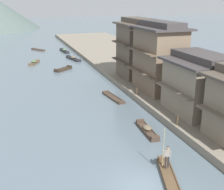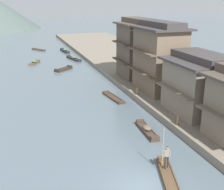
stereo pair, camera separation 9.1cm
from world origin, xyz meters
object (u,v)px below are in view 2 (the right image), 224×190
(boat_moored_nearest, at_px, (39,50))
(boat_midriver_drifting, at_px, (74,59))
(boat_foreground_poled, at_px, (169,181))
(boat_moored_far, at_px, (147,130))
(boat_moored_second, at_px, (34,62))
(boat_midriver_upstream, at_px, (65,51))
(mooring_post_dock_mid, at_px, (137,91))
(house_waterfront_narrow, at_px, (137,48))
(boatman_person, at_px, (167,154))
(boat_upstream_distant, at_px, (113,98))
(house_waterfront_tall, at_px, (159,57))
(house_waterfront_second, at_px, (200,84))
(boat_moored_third, at_px, (63,69))
(mooring_post_dock_near, at_px, (177,120))

(boat_moored_nearest, relative_size, boat_midriver_drifting, 0.75)
(boat_foreground_poled, xyz_separation_m, boat_moored_far, (1.88, 7.51, 0.08))
(boat_moored_second, height_order, boat_midriver_drifting, boat_moored_second)
(boat_midriver_upstream, height_order, mooring_post_dock_mid, mooring_post_dock_mid)
(boat_moored_far, xyz_separation_m, house_waterfront_narrow, (6.17, 16.82, 4.80))
(boatman_person, distance_m, boat_upstream_distant, 16.66)
(boat_upstream_distant, bearing_deg, house_waterfront_tall, -6.24)
(boat_moored_nearest, distance_m, house_waterfront_second, 50.60)
(boat_moored_third, distance_m, mooring_post_dock_mid, 19.74)
(boat_moored_nearest, xyz_separation_m, house_waterfront_second, (12.41, -48.92, 3.62))
(boatman_person, distance_m, house_waterfront_tall, 17.92)
(boat_foreground_poled, bearing_deg, house_waterfront_second, 46.85)
(boat_moored_third, distance_m, boat_midriver_drifting, 9.40)
(house_waterfront_second, bearing_deg, house_waterfront_narrow, 91.82)
(mooring_post_dock_mid, bearing_deg, mooring_post_dock_near, -90.00)
(house_waterfront_narrow, bearing_deg, boat_foreground_poled, -108.31)
(boat_moored_second, distance_m, house_waterfront_tall, 29.01)
(boat_upstream_distant, distance_m, house_waterfront_narrow, 10.25)
(boat_midriver_drifting, relative_size, mooring_post_dock_near, 6.03)
(boat_moored_nearest, height_order, boat_moored_third, boat_moored_third)
(mooring_post_dock_mid, bearing_deg, boat_moored_third, 107.87)
(boat_midriver_upstream, xyz_separation_m, house_waterfront_narrow, (6.10, -29.22, 4.80))
(house_waterfront_second, bearing_deg, boat_moored_third, 111.19)
(mooring_post_dock_near, bearing_deg, boat_upstream_distant, 103.14)
(boat_moored_nearest, height_order, house_waterfront_tall, house_waterfront_tall)
(boat_moored_far, height_order, boat_upstream_distant, boat_moored_far)
(boat_foreground_poled, bearing_deg, boat_moored_second, 98.10)
(boat_midriver_drifting, bearing_deg, boat_moored_nearest, 112.56)
(boat_moored_third, height_order, house_waterfront_narrow, house_waterfront_narrow)
(boat_moored_third, relative_size, mooring_post_dock_mid, 4.22)
(boat_moored_nearest, relative_size, mooring_post_dock_mid, 4.97)
(house_waterfront_second, relative_size, house_waterfront_tall, 0.80)
(boat_midriver_drifting, height_order, house_waterfront_narrow, house_waterfront_narrow)
(boatman_person, distance_m, mooring_post_dock_near, 7.00)
(boat_moored_nearest, xyz_separation_m, boat_moored_third, (2.40, -23.11, 0.06))
(boat_midriver_drifting, relative_size, boat_upstream_distant, 1.15)
(boat_moored_third, distance_m, house_waterfront_tall, 20.75)
(house_waterfront_narrow, bearing_deg, house_waterfront_second, -88.18)
(boat_moored_nearest, distance_m, boat_moored_far, 50.84)
(boat_moored_far, bearing_deg, mooring_post_dock_near, -16.25)
(boat_foreground_poled, height_order, boat_moored_third, boat_moored_third)
(boat_midriver_drifting, xyz_separation_m, boat_upstream_distant, (-0.10, -25.93, -0.13))
(boat_moored_second, xyz_separation_m, boat_midriver_upstream, (7.94, 11.48, -0.02))
(boat_moored_second, distance_m, house_waterfront_narrow, 23.12)
(boat_midriver_drifting, bearing_deg, boat_moored_third, -112.46)
(boatman_person, height_order, boat_moored_nearest, boatman_person)
(house_waterfront_second, distance_m, house_waterfront_narrow, 15.29)
(house_waterfront_tall, bearing_deg, boat_moored_far, -122.18)
(boat_moored_nearest, bearing_deg, boat_foreground_poled, -86.18)
(boat_midriver_upstream, bearing_deg, boat_moored_far, -90.09)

